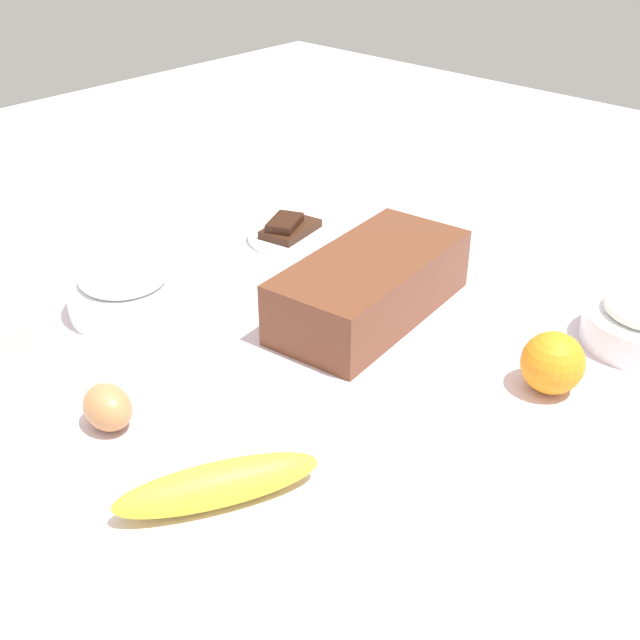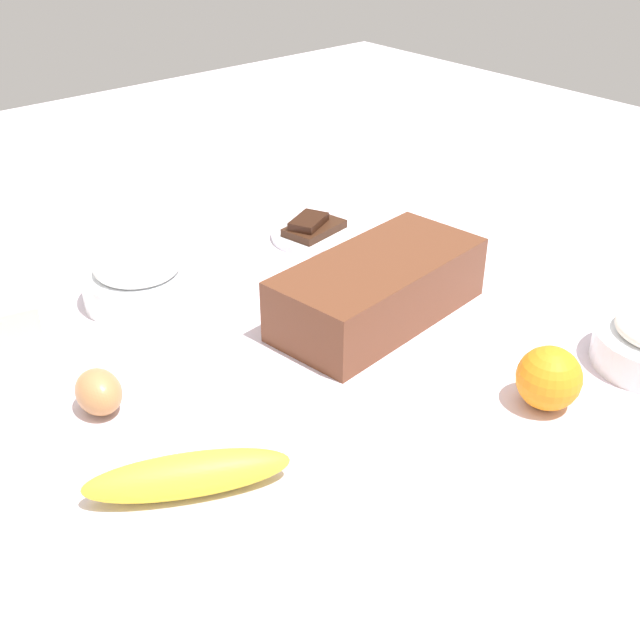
{
  "view_description": "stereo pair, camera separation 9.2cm",
  "coord_description": "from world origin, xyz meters",
  "px_view_note": "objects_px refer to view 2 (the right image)",
  "views": [
    {
      "loc": [
        0.58,
        0.54,
        0.52
      ],
      "look_at": [
        0.0,
        0.0,
        0.04
      ],
      "focal_mm": 44.87,
      "sensor_mm": 36.0,
      "label": 1
    },
    {
      "loc": [
        0.51,
        0.6,
        0.52
      ],
      "look_at": [
        0.0,
        0.0,
        0.04
      ],
      "focal_mm": 44.87,
      "sensor_mm": 36.0,
      "label": 2
    }
  ],
  "objects_px": {
    "egg_near_butter": "(99,392)",
    "orange_fruit": "(549,378)",
    "banana": "(188,475)",
    "loaf_pan": "(378,287)",
    "sugar_bowl": "(139,278)",
    "chocolate_plate": "(314,232)"
  },
  "relations": [
    {
      "from": "banana",
      "to": "chocolate_plate",
      "type": "bearing_deg",
      "value": -141.93
    },
    {
      "from": "sugar_bowl",
      "to": "chocolate_plate",
      "type": "distance_m",
      "value": 0.3
    },
    {
      "from": "egg_near_butter",
      "to": "orange_fruit",
      "type": "bearing_deg",
      "value": 140.58
    },
    {
      "from": "orange_fruit",
      "to": "egg_near_butter",
      "type": "distance_m",
      "value": 0.47
    },
    {
      "from": "banana",
      "to": "egg_near_butter",
      "type": "height_order",
      "value": "egg_near_butter"
    },
    {
      "from": "orange_fruit",
      "to": "loaf_pan",
      "type": "bearing_deg",
      "value": -88.39
    },
    {
      "from": "egg_near_butter",
      "to": "chocolate_plate",
      "type": "xyz_separation_m",
      "value": [
        -0.44,
        -0.18,
        -0.01
      ]
    },
    {
      "from": "orange_fruit",
      "to": "chocolate_plate",
      "type": "xyz_separation_m",
      "value": [
        -0.08,
        -0.48,
        -0.02
      ]
    },
    {
      "from": "orange_fruit",
      "to": "egg_near_butter",
      "type": "bearing_deg",
      "value": -39.42
    },
    {
      "from": "loaf_pan",
      "to": "banana",
      "type": "xyz_separation_m",
      "value": [
        0.35,
        0.12,
        -0.02
      ]
    },
    {
      "from": "banana",
      "to": "orange_fruit",
      "type": "distance_m",
      "value": 0.38
    },
    {
      "from": "banana",
      "to": "loaf_pan",
      "type": "bearing_deg",
      "value": -161.8
    },
    {
      "from": "loaf_pan",
      "to": "orange_fruit",
      "type": "relative_size",
      "value": 4.26
    },
    {
      "from": "loaf_pan",
      "to": "sugar_bowl",
      "type": "bearing_deg",
      "value": -54.97
    },
    {
      "from": "sugar_bowl",
      "to": "orange_fruit",
      "type": "height_order",
      "value": "sugar_bowl"
    },
    {
      "from": "orange_fruit",
      "to": "chocolate_plate",
      "type": "bearing_deg",
      "value": -99.67
    },
    {
      "from": "loaf_pan",
      "to": "egg_near_butter",
      "type": "xyz_separation_m",
      "value": [
        0.36,
        -0.05,
        -0.02
      ]
    },
    {
      "from": "sugar_bowl",
      "to": "banana",
      "type": "xyz_separation_m",
      "value": [
        0.15,
        0.35,
        -0.01
      ]
    },
    {
      "from": "orange_fruit",
      "to": "chocolate_plate",
      "type": "height_order",
      "value": "orange_fruit"
    },
    {
      "from": "loaf_pan",
      "to": "egg_near_butter",
      "type": "bearing_deg",
      "value": -14.76
    },
    {
      "from": "sugar_bowl",
      "to": "egg_near_butter",
      "type": "xyz_separation_m",
      "value": [
        0.15,
        0.18,
        -0.01
      ]
    },
    {
      "from": "sugar_bowl",
      "to": "chocolate_plate",
      "type": "height_order",
      "value": "sugar_bowl"
    }
  ]
}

